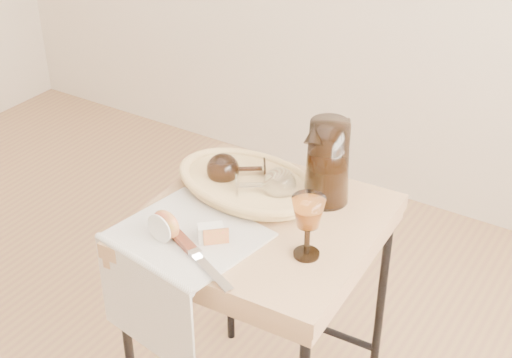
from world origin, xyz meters
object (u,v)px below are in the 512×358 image
Objects in this scene: goblet_lying_b at (261,185)px; goblet_lying_a at (241,169)px; tea_towel at (188,235)px; bread_basket at (248,186)px; wine_goblet at (308,227)px; apple_half at (166,224)px; side_table at (260,327)px; pitcher at (328,162)px; table_knife at (197,255)px.

goblet_lying_a is at bearing 121.39° from goblet_lying_b.
bread_basket is at bearing 94.81° from tea_towel.
wine_goblet is 2.02× the size of apple_half.
wine_goblet reaches higher than goblet_lying_b.
bread_basket reaches higher than side_table.
wine_goblet reaches higher than goblet_lying_a.
wine_goblet reaches higher than tea_towel.
side_table is 5.13× the size of goblet_lying_a.
goblet_lying_b is (0.05, -0.02, 0.03)m from bread_basket.
tea_towel is 2.03× the size of wine_goblet.
side_table is 2.72× the size of pitcher.
bread_basket is 0.22m from pitcher.
side_table is 0.49m from pitcher.
goblet_lying_a is (-0.12, 0.09, 0.40)m from side_table.
wine_goblet reaches higher than bread_basket.
bread_basket is at bearing 138.14° from side_table.
pitcher is at bearing 62.25° from apple_half.
goblet_lying_a is at bearing 92.02° from apple_half.
pitcher is at bearing 107.33° from wine_goblet.
apple_half is (-0.30, -0.12, -0.04)m from wine_goblet.
tea_towel is 0.10m from table_knife.
goblet_lying_b is 0.90× the size of wine_goblet.
table_knife reaches higher than tea_towel.
table_knife is at bearing -142.84° from wine_goblet.
side_table is 2.24× the size of tea_towel.
goblet_lying_a is (-0.03, 0.02, 0.03)m from bread_basket.
wine_goblet is (0.28, -0.16, 0.02)m from goblet_lying_a.
tea_towel is 0.25m from goblet_lying_a.
goblet_lying_a is 0.99× the size of goblet_lying_b.
goblet_lying_a is at bearing 149.99° from wine_goblet.
pitcher is 0.40m from table_knife.
table_knife is (0.00, -0.27, -0.04)m from goblet_lying_b.
bread_basket is 2.56× the size of goblet_lying_b.
pitcher is at bearing 66.68° from tea_towel.
wine_goblet is at bearing 27.27° from apple_half.
goblet_lying_a reaches higher than tea_towel.
bread_basket is 2.58× the size of goblet_lying_a.
apple_half is (-0.02, -0.28, -0.01)m from goblet_lying_a.
pitcher is (0.09, 0.16, 0.46)m from side_table.
goblet_lying_a and goblet_lying_b have the same top height.
side_table is 5.09× the size of goblet_lying_b.
bread_basket is 1.42× the size of table_knife.
apple_half is at bearing 51.07° from goblet_lying_a.
goblet_lying_a is 0.23m from pitcher.
table_knife is (-0.19, -0.15, -0.06)m from wine_goblet.
wine_goblet reaches higher than apple_half.
bread_basket is 0.30m from table_knife.
tea_towel is 0.29m from wine_goblet.
side_table is 0.40m from tea_towel.
tea_towel is at bearing -123.60° from side_table.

